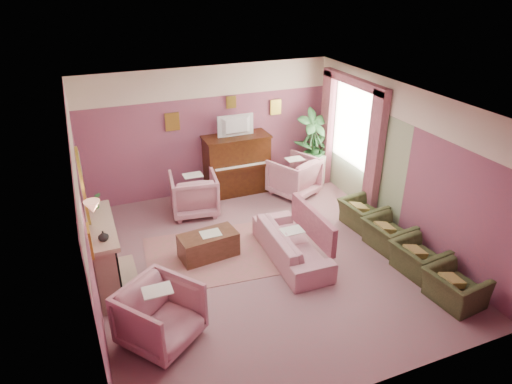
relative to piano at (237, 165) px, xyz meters
name	(u,v)px	position (x,y,z in m)	size (l,w,h in m)	color
floor	(262,258)	(-0.50, -2.68, -0.65)	(5.50, 6.00, 0.01)	#8D6168
ceiling	(264,102)	(-0.50, -2.68, 2.15)	(5.50, 6.00, 0.01)	silver
wall_back	(209,131)	(-0.50, 0.32, 0.75)	(5.50, 0.02, 2.80)	#7A4A69
wall_front	(370,299)	(-0.50, -5.68, 0.75)	(5.50, 0.02, 2.80)	#7A4A69
wall_left	(85,218)	(-3.25, -2.68, 0.75)	(0.02, 6.00, 2.80)	#7A4A69
wall_right	(401,162)	(2.25, -2.68, 0.75)	(0.02, 6.00, 2.80)	#7A4A69
picture_rail_band	(207,82)	(-0.50, 0.31, 1.82)	(5.50, 0.01, 0.65)	#F4E5C7
stripe_panel	(359,155)	(2.23, -1.38, 0.42)	(0.01, 3.00, 2.15)	#9EB587
fireplace_surround	(104,258)	(-3.09, -2.48, -0.10)	(0.30, 1.40, 1.10)	tan
fireplace_inset	(112,264)	(-2.99, -2.48, -0.25)	(0.18, 0.72, 0.68)	black
fire_ember	(116,273)	(-2.95, -2.48, -0.43)	(0.06, 0.54, 0.10)	orange
mantel_shelf	(100,226)	(-3.06, -2.48, 0.47)	(0.40, 1.55, 0.07)	tan
hearth	(122,283)	(-2.89, -2.48, -0.64)	(0.55, 1.50, 0.02)	tan
mirror_frame	(83,187)	(-3.20, -2.48, 1.15)	(0.04, 0.72, 1.20)	gold
mirror_glass	(85,186)	(-3.17, -2.48, 1.15)	(0.01, 0.60, 1.06)	white
sconce_shade	(92,207)	(-3.12, -3.53, 1.33)	(0.20, 0.20, 0.16)	#F59D76
piano	(237,165)	(0.00, 0.00, 0.00)	(1.40, 0.60, 1.30)	#391B0B
piano_keyshelf	(242,168)	(0.00, -0.35, 0.07)	(1.30, 0.12, 0.06)	#391B0B
piano_keys	(242,166)	(0.00, -0.35, 0.11)	(1.20, 0.08, 0.02)	white
piano_top	(236,137)	(0.00, 0.00, 0.66)	(1.45, 0.65, 0.04)	#391B0B
television	(237,125)	(0.00, -0.05, 0.95)	(0.80, 0.12, 0.48)	black
print_back_left	(172,122)	(-1.30, 0.28, 1.07)	(0.30, 0.03, 0.38)	gold
print_back_right	(276,107)	(1.05, 0.28, 1.13)	(0.26, 0.03, 0.34)	gold
print_back_mid	(231,102)	(0.00, 0.28, 1.35)	(0.22, 0.03, 0.26)	gold
print_left_wall	(90,241)	(-3.21, -3.88, 1.07)	(0.03, 0.28, 0.36)	gold
window_blind	(354,123)	(2.20, -1.13, 1.05)	(0.03, 1.40, 1.80)	beige
curtain_left	(374,156)	(2.12, -2.05, 0.65)	(0.16, 0.34, 2.60)	#974F5E
curtain_right	(327,128)	(2.12, -0.21, 0.65)	(0.16, 0.34, 2.60)	#974F5E
pelmet	(355,81)	(2.12, -1.13, 1.91)	(0.16, 2.20, 0.16)	#974F5E
mantel_plant	(96,200)	(-3.05, -1.93, 0.64)	(0.16, 0.16, 0.28)	#327338
mantel_vase	(103,236)	(-3.05, -2.98, 0.58)	(0.16, 0.16, 0.16)	#F4E5C7
area_rug	(218,254)	(-1.19, -2.26, -0.64)	(2.50, 1.80, 0.01)	#A26561
coffee_table	(208,245)	(-1.35, -2.26, -0.43)	(1.00, 0.50, 0.45)	#4F2E1F
table_paper	(211,233)	(-1.30, -2.26, -0.20)	(0.35, 0.28, 0.01)	beige
sofa	(292,239)	(-0.02, -2.84, -0.26)	(0.64, 1.93, 0.78)	#C48894
sofa_throw	(313,224)	(0.38, -2.84, -0.05)	(0.10, 1.46, 0.54)	#974F5E
floral_armchair_left	(194,192)	(-1.15, -0.60, -0.17)	(0.92, 0.92, 0.96)	#C48894
floral_armchair_right	(294,174)	(1.13, -0.60, -0.17)	(0.92, 0.92, 0.96)	#C48894
floral_armchair_front	(160,313)	(-2.52, -3.97, -0.17)	(0.92, 0.92, 0.96)	#C48894
olive_chair_a	(456,283)	(1.75, -4.83, -0.30)	(0.57, 0.81, 0.70)	#3C4524
olive_chair_b	(419,254)	(1.75, -4.01, -0.30)	(0.57, 0.81, 0.70)	#3C4524
olive_chair_c	(388,230)	(1.75, -3.19, -0.30)	(0.57, 0.81, 0.70)	#3C4524
olive_chair_d	(362,210)	(1.75, -2.37, -0.30)	(0.57, 0.81, 0.70)	#3C4524
side_table	(315,168)	(1.89, -0.18, -0.30)	(0.52, 0.52, 0.70)	white
side_plant_big	(316,147)	(1.89, -0.18, 0.22)	(0.30, 0.30, 0.34)	#327338
side_plant_small	(323,149)	(2.01, -0.28, 0.19)	(0.16, 0.16, 0.28)	#327338
palm_pot	(310,176)	(1.77, -0.20, -0.48)	(0.34, 0.34, 0.34)	brown
palm_plant	(313,140)	(1.77, -0.20, 0.41)	(0.76, 0.76, 1.44)	#327338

